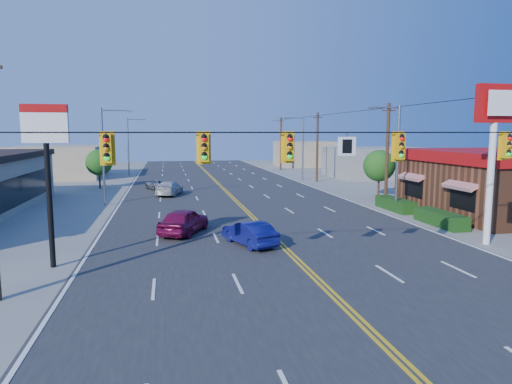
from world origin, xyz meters
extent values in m
plane|color=gray|center=(0.00, 0.00, 0.00)|extent=(160.00, 160.00, 0.00)
cube|color=#2D2D30|center=(0.00, 20.00, 0.03)|extent=(20.00, 120.00, 0.06)
cylinder|color=black|center=(0.00, 0.00, 6.00)|extent=(24.00, 0.05, 0.05)
cube|color=white|center=(1.20, 0.00, 5.45)|extent=(0.75, 0.04, 0.75)
cube|color=#D89E0C|center=(-8.00, 0.00, 5.42)|extent=(0.55, 0.34, 1.25)
cube|color=#D89E0C|center=(-4.50, 0.00, 5.42)|extent=(0.55, 0.34, 1.25)
cube|color=#D89E0C|center=(-1.20, 0.00, 5.42)|extent=(0.55, 0.34, 1.25)
cube|color=#D89E0C|center=(3.50, 0.00, 5.42)|extent=(0.55, 0.34, 1.25)
cube|color=#D89E0C|center=(8.50, 0.00, 5.42)|extent=(0.55, 0.34, 1.25)
cube|color=#194214|center=(11.50, 12.00, 0.45)|extent=(1.20, 9.00, 0.90)
cylinder|color=white|center=(11.00, 4.00, 3.50)|extent=(0.36, 0.36, 7.00)
cube|color=#A50C0C|center=(11.00, 4.00, 7.50)|extent=(2.20, 0.36, 2.00)
cylinder|color=black|center=(-11.00, 4.00, 3.00)|extent=(0.24, 0.24, 6.00)
cube|color=white|center=(-11.00, 4.00, 6.20)|extent=(1.90, 0.30, 1.30)
cylinder|color=gray|center=(11.00, 14.00, 4.00)|extent=(0.20, 0.20, 8.00)
cylinder|color=gray|center=(9.90, 14.00, 7.80)|extent=(2.20, 0.12, 0.12)
cube|color=gray|center=(8.80, 14.00, 7.75)|extent=(0.50, 0.25, 0.15)
cylinder|color=gray|center=(11.00, 38.00, 4.00)|extent=(0.20, 0.20, 8.00)
cylinder|color=gray|center=(9.90, 38.00, 7.80)|extent=(2.20, 0.12, 0.12)
cube|color=gray|center=(8.80, 38.00, 7.75)|extent=(0.50, 0.25, 0.15)
cylinder|color=gray|center=(-11.00, 22.00, 4.00)|extent=(0.20, 0.20, 8.00)
cylinder|color=gray|center=(-9.90, 22.00, 7.80)|extent=(2.20, 0.12, 0.12)
cube|color=gray|center=(-8.80, 22.00, 7.75)|extent=(0.50, 0.25, 0.15)
cylinder|color=gray|center=(-11.00, 48.00, 4.00)|extent=(0.20, 0.20, 8.00)
cylinder|color=gray|center=(-9.90, 48.00, 7.80)|extent=(2.20, 0.12, 0.12)
cube|color=gray|center=(-8.80, 48.00, 7.75)|extent=(0.50, 0.25, 0.15)
cylinder|color=#47301E|center=(12.20, 18.00, 4.20)|extent=(0.28, 0.28, 8.40)
cylinder|color=#47301E|center=(12.20, 36.00, 4.20)|extent=(0.28, 0.28, 8.40)
cylinder|color=#47301E|center=(12.20, 54.00, 4.20)|extent=(0.28, 0.28, 8.40)
cylinder|color=#47301E|center=(13.50, 22.00, 1.05)|extent=(0.20, 0.20, 2.10)
sphere|color=#235B19|center=(13.50, 22.00, 2.94)|extent=(2.94, 2.94, 2.94)
cylinder|color=#47301E|center=(-13.00, 34.00, 1.00)|extent=(0.20, 0.20, 2.00)
sphere|color=#235B19|center=(-13.00, 34.00, 2.80)|extent=(2.80, 2.80, 2.80)
cube|color=gray|center=(22.00, 40.00, 2.00)|extent=(12.00, 10.00, 4.00)
cube|color=tan|center=(-20.00, 48.00, 2.10)|extent=(11.00, 12.00, 4.20)
cube|color=tan|center=(19.00, 62.00, 2.20)|extent=(10.00, 10.00, 4.40)
imported|color=maroon|center=(-4.97, 9.58, 0.76)|extent=(3.50, 4.80, 1.52)
imported|color=navy|center=(-1.66, 6.06, 0.64)|extent=(2.62, 4.13, 1.29)
imported|color=#B8B8B8|center=(-5.69, 26.71, 0.67)|extent=(2.93, 4.94, 1.34)
imported|color=#9E9FA3|center=(-6.82, 31.20, 0.55)|extent=(3.09, 4.32, 1.09)
camera|label=1|loc=(-5.90, -17.25, 5.99)|focal=32.00mm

